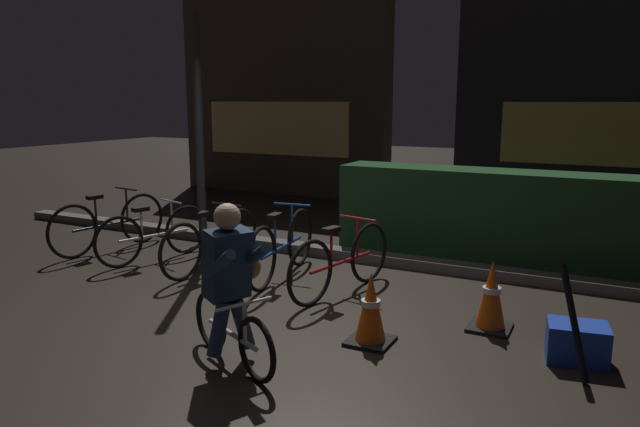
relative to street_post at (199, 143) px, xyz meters
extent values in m
plane|color=#2D261E|center=(1.72, -1.20, -1.48)|extent=(40.00, 40.00, 0.00)
cube|color=#56544F|center=(1.72, 1.00, -1.42)|extent=(12.00, 0.24, 0.12)
cube|color=#214723|center=(3.52, 1.90, -0.92)|extent=(4.80, 0.70, 1.12)
cube|color=#42382D|center=(-1.98, 5.30, 0.83)|extent=(4.75, 0.50, 4.61)
cube|color=#F2D172|center=(-1.98, 5.03, -0.08)|extent=(3.33, 0.04, 1.10)
cube|color=#262328|center=(4.54, 6.00, 0.85)|extent=(5.85, 0.50, 4.65)
cube|color=#E5B751|center=(4.54, 5.73, -0.08)|extent=(4.10, 0.04, 1.10)
cylinder|color=#2D2D33|center=(0.00, 0.00, 0.00)|extent=(0.10, 0.10, 2.95)
torus|color=black|center=(-1.44, 0.47, -1.12)|extent=(0.16, 0.70, 0.70)
torus|color=black|center=(-1.61, -0.57, -1.12)|extent=(0.16, 0.70, 0.70)
cylinder|color=black|center=(-1.52, -0.05, -1.12)|extent=(0.20, 1.05, 0.04)
cylinder|color=black|center=(-1.55, -0.24, -0.93)|extent=(0.03, 0.03, 0.40)
cube|color=black|center=(-1.55, -0.24, -0.73)|extent=(0.13, 0.21, 0.05)
cylinder|color=black|center=(-1.48, 0.23, -0.90)|extent=(0.03, 0.03, 0.44)
cylinder|color=black|center=(-1.48, 0.23, -0.68)|extent=(0.46, 0.10, 0.02)
torus|color=black|center=(-0.50, 0.29, -1.16)|extent=(0.23, 0.62, 0.64)
torus|color=black|center=(-0.77, -0.62, -1.16)|extent=(0.23, 0.62, 0.64)
cylinder|color=silver|center=(-0.63, -0.16, -1.16)|extent=(0.31, 0.92, 0.04)
cylinder|color=silver|center=(-0.68, -0.32, -0.98)|extent=(0.03, 0.03, 0.36)
cube|color=black|center=(-0.68, -0.32, -0.80)|extent=(0.15, 0.22, 0.05)
cylinder|color=silver|center=(-0.56, 0.09, -0.96)|extent=(0.03, 0.03, 0.40)
cylinder|color=silver|center=(-0.56, 0.09, -0.76)|extent=(0.45, 0.16, 0.02)
torus|color=black|center=(0.32, 0.31, -1.14)|extent=(0.11, 0.66, 0.66)
torus|color=black|center=(0.23, -0.68, -1.14)|extent=(0.11, 0.66, 0.66)
cylinder|color=black|center=(0.27, -0.18, -1.14)|extent=(0.13, 0.99, 0.04)
cylinder|color=black|center=(0.26, -0.36, -0.96)|extent=(0.03, 0.03, 0.37)
cube|color=black|center=(0.26, -0.36, -0.77)|extent=(0.12, 0.21, 0.05)
cylinder|color=black|center=(0.30, 0.09, -0.94)|extent=(0.03, 0.03, 0.42)
cylinder|color=black|center=(0.30, 0.09, -0.73)|extent=(0.46, 0.07, 0.02)
torus|color=black|center=(1.10, 0.47, -1.13)|extent=(0.12, 0.70, 0.70)
torus|color=black|center=(1.21, -0.58, -1.13)|extent=(0.12, 0.70, 0.70)
cylinder|color=#19479E|center=(1.16, -0.05, -1.13)|extent=(0.15, 1.05, 0.04)
cylinder|color=#19479E|center=(1.18, -0.24, -0.93)|extent=(0.03, 0.03, 0.39)
cube|color=black|center=(1.18, -0.24, -0.73)|extent=(0.12, 0.21, 0.05)
cylinder|color=#19479E|center=(1.13, 0.23, -0.90)|extent=(0.03, 0.03, 0.44)
cylinder|color=#19479E|center=(1.13, 0.23, -0.68)|extent=(0.46, 0.07, 0.02)
torus|color=black|center=(2.10, 0.23, -1.14)|extent=(0.19, 0.66, 0.67)
torus|color=black|center=(1.89, -0.75, -1.14)|extent=(0.19, 0.66, 0.67)
cylinder|color=#B21919|center=(2.00, -0.26, -1.14)|extent=(0.25, 0.98, 0.04)
cylinder|color=#B21919|center=(1.96, -0.43, -0.95)|extent=(0.03, 0.03, 0.38)
cube|color=black|center=(1.96, -0.43, -0.77)|extent=(0.14, 0.22, 0.05)
cylinder|color=#B21919|center=(2.05, 0.01, -0.93)|extent=(0.03, 0.03, 0.42)
cylinder|color=#B21919|center=(2.05, 0.01, -0.72)|extent=(0.45, 0.12, 0.02)
cube|color=black|center=(2.74, -1.30, -1.46)|extent=(0.36, 0.36, 0.03)
cone|color=#EA560F|center=(2.74, -1.30, -1.16)|extent=(0.26, 0.26, 0.58)
cylinder|color=white|center=(2.74, -1.30, -1.13)|extent=(0.16, 0.16, 0.05)
cube|color=black|center=(3.57, -0.55, -1.46)|extent=(0.36, 0.36, 0.03)
cone|color=#EA560F|center=(3.57, -0.55, -1.15)|extent=(0.26, 0.26, 0.60)
cylinder|color=white|center=(3.57, -0.55, -1.12)|extent=(0.16, 0.16, 0.05)
cube|color=#193DB7|center=(4.29, -0.90, -1.33)|extent=(0.48, 0.38, 0.30)
torus|color=black|center=(2.28, -2.30, -1.23)|extent=(0.46, 0.25, 0.48)
torus|color=black|center=(1.64, -2.00, -1.23)|extent=(0.46, 0.25, 0.48)
cylinder|color=silver|center=(1.96, -2.15, -1.23)|extent=(0.65, 0.34, 0.04)
cylinder|color=silver|center=(1.85, -2.10, -1.10)|extent=(0.03, 0.03, 0.26)
cube|color=black|center=(1.85, -2.10, -0.97)|extent=(0.22, 0.18, 0.05)
cylinder|color=silver|center=(2.13, -2.23, -1.09)|extent=(0.03, 0.03, 0.30)
cylinder|color=silver|center=(2.13, -2.23, -0.94)|extent=(0.22, 0.43, 0.02)
cylinder|color=navy|center=(1.98, -2.05, -1.17)|extent=(0.19, 0.23, 0.42)
cylinder|color=navy|center=(1.90, -2.23, -1.17)|extent=(0.19, 0.23, 0.42)
cube|color=#192D47|center=(1.92, -2.13, -0.69)|extent=(0.37, 0.40, 0.54)
sphere|color=tan|center=(1.94, -2.14, -0.33)|extent=(0.20, 0.20, 0.20)
cylinder|color=#192D47|center=(2.11, -2.07, -0.64)|extent=(0.39, 0.24, 0.29)
cylinder|color=#192D47|center=(1.99, -2.32, -0.64)|extent=(0.39, 0.24, 0.29)
ellipsoid|color=brown|center=(1.96, -1.93, -0.74)|extent=(0.36, 0.28, 0.24)
cylinder|color=black|center=(4.27, -1.15, -1.08)|extent=(0.30, 0.34, 0.79)
camera|label=1|loc=(4.43, -5.54, 0.51)|focal=32.70mm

